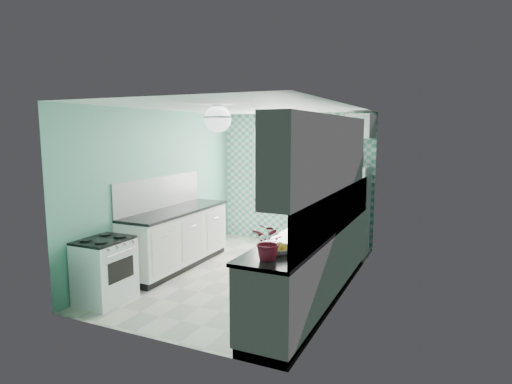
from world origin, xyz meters
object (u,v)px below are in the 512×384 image
at_px(potted_plant, 269,242).
at_px(microwave, 349,159).
at_px(ceiling_light, 218,119).
at_px(fruit_bowl, 279,250).
at_px(sink, 333,216).
at_px(stove, 105,269).
at_px(fridge, 347,211).

xyz_separation_m(potted_plant, microwave, (-0.09, 3.72, 0.58)).
bearing_deg(potted_plant, ceiling_light, 136.38).
bearing_deg(microwave, potted_plant, 92.67).
relative_size(fruit_bowl, microwave, 0.62).
bearing_deg(sink, fruit_bowl, -89.33).
xyz_separation_m(ceiling_light, fruit_bowl, (1.20, -0.88, -1.35)).
xyz_separation_m(stove, fruit_bowl, (2.40, -0.05, 0.55)).
bearing_deg(microwave, stove, 57.19).
bearing_deg(fruit_bowl, ceiling_light, 143.70).
relative_size(fridge, stove, 1.96).
bearing_deg(stove, potted_plant, -9.04).
xyz_separation_m(fridge, potted_plant, (0.09, -3.72, 0.34)).
relative_size(fridge, microwave, 3.37).
height_order(ceiling_light, fruit_bowl, ceiling_light).
bearing_deg(fruit_bowl, potted_plant, -90.00).
xyz_separation_m(ceiling_light, stove, (-1.20, -0.83, -1.90)).
relative_size(ceiling_light, fruit_bowl, 1.21).
xyz_separation_m(stove, microwave, (2.31, 3.41, 1.28)).
xyz_separation_m(fruit_bowl, microwave, (-0.09, 3.46, 0.72)).
xyz_separation_m(ceiling_light, potted_plant, (1.20, -1.14, -1.20)).
height_order(ceiling_light, sink, ceiling_light).
xyz_separation_m(fridge, fruit_bowl, (0.09, -3.46, 0.19)).
distance_m(ceiling_light, stove, 2.40).
xyz_separation_m(fridge, microwave, (0.00, 0.00, 0.91)).
distance_m(stove, sink, 3.22).
xyz_separation_m(sink, potted_plant, (-0.00, -2.39, 0.19)).
bearing_deg(ceiling_light, potted_plant, -43.62).
bearing_deg(sink, potted_plant, -89.31).
bearing_deg(microwave, sink, 95.34).
relative_size(potted_plant, microwave, 0.79).
distance_m(fridge, stove, 4.13).
bearing_deg(sink, microwave, 94.85).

